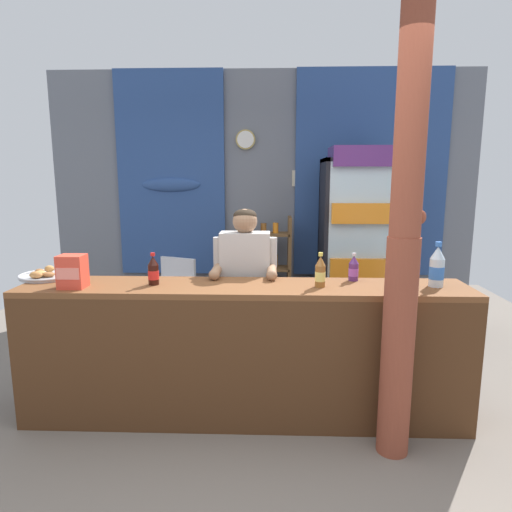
# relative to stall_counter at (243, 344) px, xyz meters

# --- Properties ---
(ground_plane) EXTENTS (6.81, 6.81, 0.00)m
(ground_plane) POSITION_rel_stall_counter_xyz_m (0.09, 0.75, -0.59)
(ground_plane) COLOR slate
(back_wall_curtained) EXTENTS (4.88, 0.22, 2.89)m
(back_wall_curtained) POSITION_rel_stall_counter_xyz_m (0.13, 2.37, 0.89)
(back_wall_curtained) COLOR slate
(back_wall_curtained) RESTS_ON ground
(stall_counter) EXTENTS (3.10, 0.51, 0.98)m
(stall_counter) POSITION_rel_stall_counter_xyz_m (0.00, 0.00, 0.00)
(stall_counter) COLOR brown
(stall_counter) RESTS_ON ground
(timber_post) EXTENTS (0.22, 0.20, 2.74)m
(timber_post) POSITION_rel_stall_counter_xyz_m (0.96, -0.28, 0.72)
(timber_post) COLOR brown
(timber_post) RESTS_ON ground
(drink_fridge) EXTENTS (0.72, 0.65, 2.01)m
(drink_fridge) POSITION_rel_stall_counter_xyz_m (1.07, 1.79, 0.51)
(drink_fridge) COLOR black
(drink_fridge) RESTS_ON ground
(bottle_shelf_rack) EXTENTS (0.48, 0.28, 1.28)m
(bottle_shelf_rack) POSITION_rel_stall_counter_xyz_m (0.17, 1.97, 0.07)
(bottle_shelf_rack) COLOR brown
(bottle_shelf_rack) RESTS_ON ground
(plastic_lawn_chair) EXTENTS (0.57, 0.57, 0.86)m
(plastic_lawn_chair) POSITION_rel_stall_counter_xyz_m (-0.85, 1.63, -0.10)
(plastic_lawn_chair) COLOR silver
(plastic_lawn_chair) RESTS_ON ground
(shopkeeper) EXTENTS (0.50, 0.42, 1.47)m
(shopkeeper) POSITION_rel_stall_counter_xyz_m (-0.02, 0.52, 0.33)
(shopkeeper) COLOR #28282D
(shopkeeper) RESTS_ON ground
(soda_bottle_water) EXTENTS (0.10, 0.10, 0.31)m
(soda_bottle_water) POSITION_rel_stall_counter_xyz_m (1.31, 0.12, 0.51)
(soda_bottle_water) COLOR silver
(soda_bottle_water) RESTS_ON stall_counter
(soda_bottle_cola) EXTENTS (0.07, 0.07, 0.22)m
(soda_bottle_cola) POSITION_rel_stall_counter_xyz_m (-0.63, 0.10, 0.48)
(soda_bottle_cola) COLOR black
(soda_bottle_cola) RESTS_ON stall_counter
(soda_bottle_orange_soda) EXTENTS (0.07, 0.07, 0.26)m
(soda_bottle_orange_soda) POSITION_rel_stall_counter_xyz_m (1.08, 0.02, 0.49)
(soda_bottle_orange_soda) COLOR orange
(soda_bottle_orange_soda) RESTS_ON stall_counter
(soda_bottle_grape_soda) EXTENTS (0.07, 0.07, 0.20)m
(soda_bottle_grape_soda) POSITION_rel_stall_counter_xyz_m (0.78, 0.27, 0.47)
(soda_bottle_grape_soda) COLOR #56286B
(soda_bottle_grape_soda) RESTS_ON stall_counter
(soda_bottle_iced_tea) EXTENTS (0.07, 0.07, 0.24)m
(soda_bottle_iced_tea) POSITION_rel_stall_counter_xyz_m (0.52, 0.08, 0.48)
(soda_bottle_iced_tea) COLOR brown
(soda_bottle_iced_tea) RESTS_ON stall_counter
(snack_box_crackers) EXTENTS (0.17, 0.15, 0.22)m
(snack_box_crackers) POSITION_rel_stall_counter_xyz_m (-1.15, 0.00, 0.50)
(snack_box_crackers) COLOR #E5422D
(snack_box_crackers) RESTS_ON stall_counter
(pastry_tray) EXTENTS (0.40, 0.40, 0.07)m
(pastry_tray) POSITION_rel_stall_counter_xyz_m (-1.47, 0.30, 0.41)
(pastry_tray) COLOR #BCBCC1
(pastry_tray) RESTS_ON stall_counter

